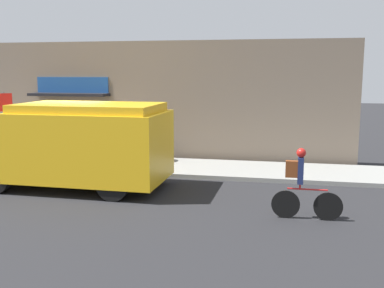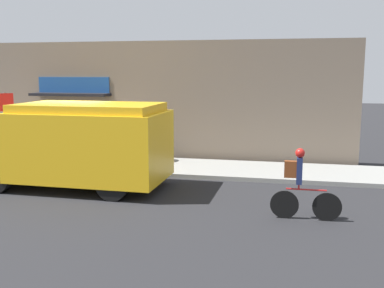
% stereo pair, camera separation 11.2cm
% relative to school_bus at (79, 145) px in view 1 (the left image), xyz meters
% --- Properties ---
extents(ground_plane, '(70.00, 70.00, 0.00)m').
position_rel_school_bus_xyz_m(ground_plane, '(-0.99, 1.60, -1.21)').
color(ground_plane, '#232326').
extents(sidewalk, '(28.00, 2.49, 0.13)m').
position_rel_school_bus_xyz_m(sidewalk, '(-0.99, 2.84, -1.14)').
color(sidewalk, gray).
rests_on(sidewalk, ground_plane).
extents(storefront, '(17.85, 0.87, 4.26)m').
position_rel_school_bus_xyz_m(storefront, '(-1.01, 4.41, 0.92)').
color(storefront, '#756656').
rests_on(storefront, ground_plane).
extents(school_bus, '(5.36, 2.80, 2.34)m').
position_rel_school_bus_xyz_m(school_bus, '(0.00, 0.00, 0.00)').
color(school_bus, yellow).
rests_on(school_bus, ground_plane).
extents(cyclist, '(1.52, 0.20, 1.57)m').
position_rel_school_bus_xyz_m(cyclist, '(5.89, -1.50, -0.44)').
color(cyclist, black).
rests_on(cyclist, ground_plane).
extents(stop_sign_post, '(0.45, 0.45, 2.38)m').
position_rel_school_bus_xyz_m(stop_sign_post, '(-3.75, 2.24, 0.52)').
color(stop_sign_post, slate).
rests_on(stop_sign_post, sidewalk).
extents(trash_bin, '(0.64, 0.64, 0.87)m').
position_rel_school_bus_xyz_m(trash_bin, '(1.05, 3.39, -0.64)').
color(trash_bin, slate).
rests_on(trash_bin, sidewalk).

